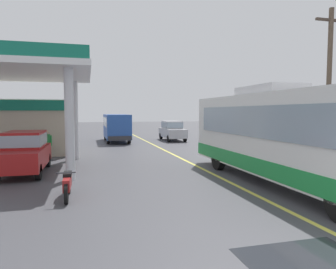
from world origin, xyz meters
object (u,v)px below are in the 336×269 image
(minibus_opposing_lane, at_px, (116,125))
(pedestrian_near_pump, at_px, (47,143))
(coach_bus_main, at_px, (284,138))
(car_trailing_behind_bus, at_px, (172,130))
(car_at_pump, at_px, (25,150))
(motorcycle_parked_forecourt, at_px, (67,184))

(minibus_opposing_lane, relative_size, pedestrian_near_pump, 3.69)
(coach_bus_main, bearing_deg, car_trailing_behind_bus, 87.55)
(minibus_opposing_lane, bearing_deg, car_trailing_behind_bus, -1.91)
(coach_bus_main, distance_m, minibus_opposing_lane, 18.73)
(pedestrian_near_pump, relative_size, car_trailing_behind_bus, 0.40)
(car_at_pump, bearing_deg, minibus_opposing_lane, 69.12)
(coach_bus_main, bearing_deg, car_at_pump, 154.13)
(coach_bus_main, height_order, motorcycle_parked_forecourt, coach_bus_main)
(coach_bus_main, distance_m, car_trailing_behind_bus, 18.06)
(coach_bus_main, bearing_deg, minibus_opposing_lane, 103.63)
(minibus_opposing_lane, distance_m, motorcycle_parked_forecourt, 18.40)
(car_trailing_behind_bus, bearing_deg, minibus_opposing_lane, 178.09)
(minibus_opposing_lane, xyz_separation_m, car_trailing_behind_bus, (5.18, -0.17, -0.46))
(motorcycle_parked_forecourt, bearing_deg, car_at_pump, 113.93)
(coach_bus_main, bearing_deg, pedestrian_near_pump, 136.94)
(pedestrian_near_pump, bearing_deg, minibus_opposing_lane, 63.76)
(coach_bus_main, distance_m, motorcycle_parked_forecourt, 7.68)
(minibus_opposing_lane, relative_size, car_trailing_behind_bus, 1.46)
(car_trailing_behind_bus, bearing_deg, car_at_pump, -127.73)
(coach_bus_main, height_order, car_at_pump, coach_bus_main)
(coach_bus_main, relative_size, car_trailing_behind_bus, 2.63)
(minibus_opposing_lane, xyz_separation_m, pedestrian_near_pump, (-4.75, -9.64, -0.54))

